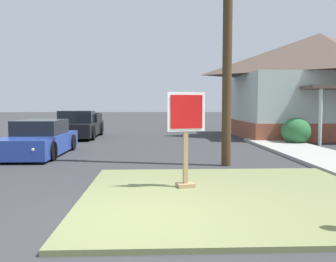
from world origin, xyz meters
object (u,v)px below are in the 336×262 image
manhole_cover (110,180)px  parked_sedan_blue (40,140)px  pickup_truck_black (79,126)px  stop_sign (186,140)px

manhole_cover → parked_sedan_blue: bearing=124.3°
manhole_cover → pickup_truck_black: (-2.99, 11.13, 0.61)m
stop_sign → pickup_truck_black: 13.16m
parked_sedan_blue → manhole_cover: bearing=-55.7°
manhole_cover → stop_sign: bearing=-33.7°
manhole_cover → parked_sedan_blue: (-3.05, 4.47, 0.53)m
manhole_cover → pickup_truck_black: pickup_truck_black is taller
manhole_cover → parked_sedan_blue: size_ratio=0.16×
stop_sign → manhole_cover: 2.32m
stop_sign → manhole_cover: bearing=146.3°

